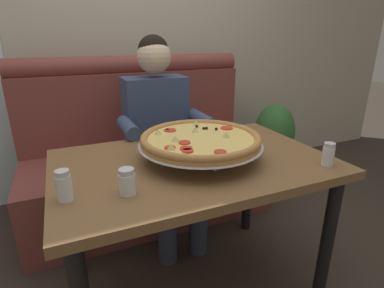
{
  "coord_description": "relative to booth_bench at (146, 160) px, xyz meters",
  "views": [
    {
      "loc": [
        -0.52,
        -1.16,
        1.26
      ],
      "look_at": [
        0.03,
        0.08,
        0.78
      ],
      "focal_mm": 28.27,
      "sensor_mm": 36.0,
      "label": 1
    }
  ],
  "objects": [
    {
      "name": "ground_plane",
      "position": [
        0.0,
        -0.87,
        -0.4
      ],
      "size": [
        16.0,
        16.0,
        0.0
      ],
      "primitive_type": "plane",
      "color": "#382D26"
    },
    {
      "name": "shaker_oregano",
      "position": [
        -0.55,
        -1.03,
        0.38
      ],
      "size": [
        0.05,
        0.05,
        0.11
      ],
      "color": "white",
      "rests_on": "dining_table"
    },
    {
      "name": "shaker_pepper_flakes",
      "position": [
        0.51,
        -1.16,
        0.38
      ],
      "size": [
        0.05,
        0.05,
        0.1
      ],
      "color": "white",
      "rests_on": "dining_table"
    },
    {
      "name": "potted_plant",
      "position": [
        1.21,
        0.06,
        -0.01
      ],
      "size": [
        0.36,
        0.36,
        0.7
      ],
      "color": "brown",
      "rests_on": "ground_plane"
    },
    {
      "name": "shaker_parmesan",
      "position": [
        -0.34,
        -1.07,
        0.37
      ],
      "size": [
        0.06,
        0.06,
        0.1
      ],
      "color": "white",
      "rests_on": "dining_table"
    },
    {
      "name": "dining_table",
      "position": [
        0.0,
        -0.87,
        0.24
      ],
      "size": [
        1.23,
        0.8,
        0.73
      ],
      "color": "brown",
      "rests_on": "ground_plane"
    },
    {
      "name": "back_wall_with_window",
      "position": [
        0.0,
        0.57,
        1.0
      ],
      "size": [
        6.0,
        0.12,
        2.8
      ],
      "primitive_type": "cube",
      "color": "#BCB29E",
      "rests_on": "ground_plane"
    },
    {
      "name": "pizza",
      "position": [
        0.03,
        -0.87,
        0.43
      ],
      "size": [
        0.56,
        0.56,
        0.13
      ],
      "color": "silver",
      "rests_on": "dining_table"
    },
    {
      "name": "booth_bench",
      "position": [
        0.0,
        0.0,
        0.0
      ],
      "size": [
        1.69,
        0.78,
        1.13
      ],
      "color": "brown",
      "rests_on": "ground_plane"
    },
    {
      "name": "diner_main",
      "position": [
        0.04,
        -0.27,
        0.31
      ],
      "size": [
        0.54,
        0.64,
        1.27
      ],
      "color": "#2D3342",
      "rests_on": "ground_plane"
    }
  ]
}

